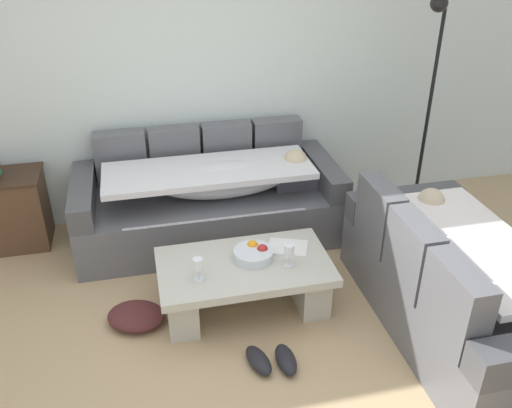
% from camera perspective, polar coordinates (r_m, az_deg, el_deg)
% --- Properties ---
extents(ground_plane, '(14.00, 14.00, 0.00)m').
position_cam_1_polar(ground_plane, '(3.57, -2.47, -16.97)').
color(ground_plane, tan).
extents(back_wall, '(9.00, 0.10, 2.70)m').
position_cam_1_polar(back_wall, '(4.78, -7.83, 13.99)').
color(back_wall, silver).
rests_on(back_wall, ground_plane).
extents(couch_along_wall, '(2.20, 0.92, 0.88)m').
position_cam_1_polar(couch_along_wall, '(4.68, -4.63, 0.38)').
color(couch_along_wall, '#595A5F').
rests_on(couch_along_wall, ground_plane).
extents(couch_near_window, '(0.92, 1.85, 0.88)m').
position_cam_1_polar(couch_near_window, '(3.90, 20.08, -7.96)').
color(couch_near_window, '#595A5F').
rests_on(couch_near_window, ground_plane).
extents(coffee_table, '(1.20, 0.68, 0.38)m').
position_cam_1_polar(coffee_table, '(3.88, -1.21, -7.90)').
color(coffee_table, '#BAB8A9').
rests_on(coffee_table, ground_plane).
extents(fruit_bowl, '(0.28, 0.28, 0.10)m').
position_cam_1_polar(fruit_bowl, '(3.82, -0.21, -5.19)').
color(fruit_bowl, silver).
rests_on(fruit_bowl, coffee_table).
extents(wine_glass_near_left, '(0.07, 0.07, 0.17)m').
position_cam_1_polar(wine_glass_near_left, '(3.59, -6.09, -6.39)').
color(wine_glass_near_left, silver).
rests_on(wine_glass_near_left, coffee_table).
extents(wine_glass_near_right, '(0.07, 0.07, 0.17)m').
position_cam_1_polar(wine_glass_near_right, '(3.71, 3.49, -4.96)').
color(wine_glass_near_right, silver).
rests_on(wine_glass_near_right, coffee_table).
extents(open_magazine, '(0.34, 0.30, 0.01)m').
position_cam_1_polar(open_magazine, '(3.96, 3.35, -4.53)').
color(open_magazine, white).
rests_on(open_magazine, coffee_table).
extents(side_cabinet, '(0.72, 0.44, 0.64)m').
position_cam_1_polar(side_cabinet, '(4.99, -25.04, -0.70)').
color(side_cabinet, '#513623').
rests_on(side_cabinet, ground_plane).
extents(floor_lamp, '(0.33, 0.31, 1.95)m').
position_cam_1_polar(floor_lamp, '(4.99, 17.58, 10.77)').
color(floor_lamp, black).
rests_on(floor_lamp, ground_plane).
extents(pair_of_shoes, '(0.32, 0.31, 0.09)m').
position_cam_1_polar(pair_of_shoes, '(3.57, 1.72, -16.02)').
color(pair_of_shoes, black).
rests_on(pair_of_shoes, ground_plane).
extents(crumpled_garment, '(0.49, 0.44, 0.12)m').
position_cam_1_polar(crumpled_garment, '(3.94, -12.43, -11.37)').
color(crumpled_garment, '#4C2323').
rests_on(crumpled_garment, ground_plane).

